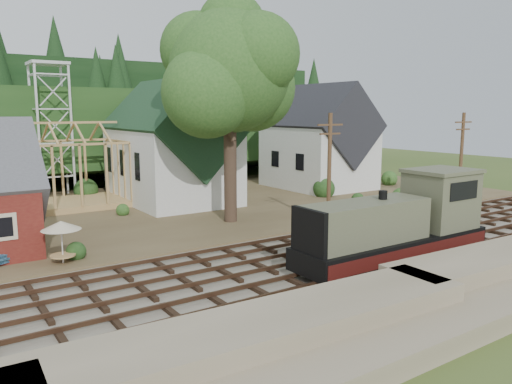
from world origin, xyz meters
TOP-DOWN VIEW (x-y plane):
  - ground at (0.00, 0.00)m, footprint 140.00×140.00m
  - embankment at (0.00, -8.50)m, footprint 64.00×5.00m
  - railroad_bed at (0.00, 0.00)m, footprint 64.00×11.00m
  - village_flat at (0.00, 18.00)m, footprint 64.00×26.00m
  - hillside at (0.00, 42.00)m, footprint 70.00×28.96m
  - ridge at (0.00, 58.00)m, footprint 80.00×20.00m
  - church at (2.00, 19.68)m, footprint 8.40×15.17m
  - farmhouse at (18.00, 19.00)m, footprint 8.40×10.80m
  - timber_frame at (-6.00, 22.00)m, footprint 8.20×6.20m
  - lattice_tower at (-6.00, 28.00)m, footprint 3.20×3.20m
  - big_tree at (2.17, 10.08)m, footprint 10.90×8.40m
  - telegraph_pole_near at (7.00, 5.20)m, footprint 2.20×0.28m
  - telegraph_pole_far at (22.00, 5.20)m, footprint 2.20×0.28m
  - locomotive at (4.65, -3.00)m, footprint 11.89×2.97m
  - car_red at (17.51, 19.94)m, footprint 4.13×2.13m
  - patio_set at (-10.42, 6.28)m, footprint 2.00×2.00m

SIDE VIEW (x-z plane):
  - ground at x=0.00m, z-range 0.00..0.00m
  - embankment at x=0.00m, z-range -0.80..0.80m
  - hillside at x=0.00m, z-range -6.37..6.37m
  - ridge at x=0.00m, z-range -6.00..6.00m
  - railroad_bed at x=0.00m, z-range 0.00..0.16m
  - village_flat at x=0.00m, z-range 0.00..0.30m
  - car_red at x=17.51m, z-range 0.30..1.41m
  - locomotive at x=4.65m, z-range -0.27..4.49m
  - patio_set at x=-10.42m, z-range 1.08..3.31m
  - timber_frame at x=-6.00m, z-range -0.23..6.76m
  - telegraph_pole_near at x=7.00m, z-range 0.25..8.25m
  - telegraph_pole_far at x=22.00m, z-range 0.25..8.25m
  - farmhouse at x=18.00m, z-range -0.43..10.17m
  - church at x=2.00m, z-range -1.32..11.68m
  - lattice_tower at x=-6.00m, z-range 3.97..16.10m
  - big_tree at x=2.17m, z-range 2.87..17.57m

